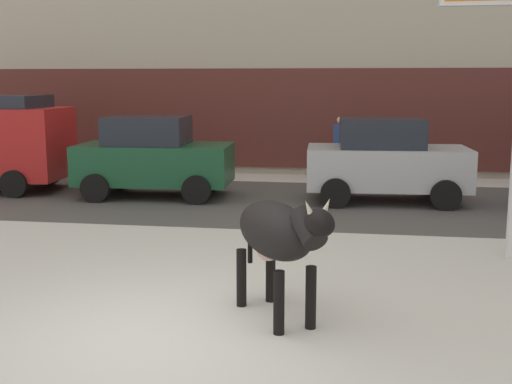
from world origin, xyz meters
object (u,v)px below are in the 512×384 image
at_px(car_darkgreen_hatchback, 153,157).
at_px(car_silver_hatchback, 386,160).
at_px(cow_black, 278,234).
at_px(pedestrian_near_billboard, 340,148).

distance_m(car_darkgreen_hatchback, car_silver_hatchback, 5.28).
height_order(cow_black, car_silver_hatchback, car_silver_hatchback).
xyz_separation_m(car_darkgreen_hatchback, car_silver_hatchback, (5.28, 0.18, 0.00)).
bearing_deg(car_darkgreen_hatchback, pedestrian_near_billboard, 36.20).
distance_m(cow_black, car_silver_hatchback, 7.71).
bearing_deg(car_silver_hatchback, car_darkgreen_hatchback, -178.05).
height_order(car_silver_hatchback, pedestrian_near_billboard, car_silver_hatchback).
bearing_deg(pedestrian_near_billboard, cow_black, -91.95).
bearing_deg(cow_black, car_silver_hatchback, 79.16).
xyz_separation_m(cow_black, pedestrian_near_billboard, (0.36, 10.46, -0.11)).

